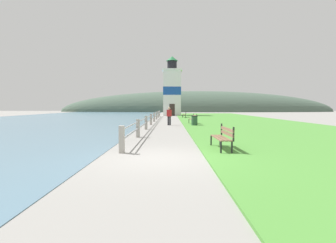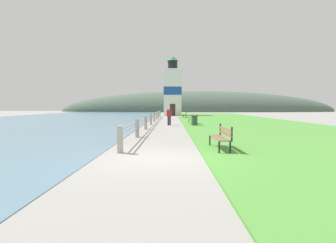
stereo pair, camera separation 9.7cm
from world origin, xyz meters
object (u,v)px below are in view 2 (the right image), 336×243
at_px(lighthouse, 173,90).
at_px(person_strolling, 169,115).
at_px(park_bench_midway, 193,118).
at_px(trash_bin, 194,121).
at_px(park_bench_far, 185,114).
at_px(park_bench_near, 222,136).

relative_size(lighthouse, person_strolling, 6.53).
distance_m(park_bench_midway, trash_bin, 1.84).
height_order(park_bench_midway, person_strolling, person_strolling).
height_order(person_strolling, trash_bin, person_strolling).
xyz_separation_m(park_bench_midway, person_strolling, (-2.17, -1.00, 0.31)).
bearing_deg(person_strolling, lighthouse, 24.02).
distance_m(park_bench_far, person_strolling, 14.03).
bearing_deg(person_strolling, park_bench_far, 16.38).
height_order(park_bench_near, person_strolling, person_strolling).
relative_size(park_bench_far, trash_bin, 2.14).
relative_size(park_bench_midway, trash_bin, 2.02).
bearing_deg(park_bench_near, lighthouse, -89.14).
bearing_deg(park_bench_midway, person_strolling, 19.66).
relative_size(park_bench_near, person_strolling, 1.18).
bearing_deg(lighthouse, park_bench_far, -79.38).
relative_size(park_bench_midway, person_strolling, 1.09).
height_order(park_bench_far, trash_bin, park_bench_far).
relative_size(park_bench_midway, lighthouse, 0.17).
distance_m(park_bench_far, lighthouse, 10.06).
bearing_deg(trash_bin, park_bench_far, 89.96).
relative_size(person_strolling, trash_bin, 1.85).
bearing_deg(park_bench_far, park_bench_midway, 94.34).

